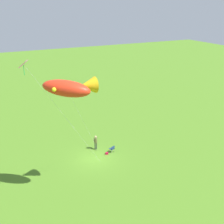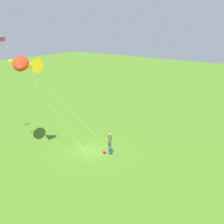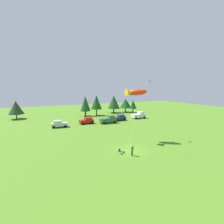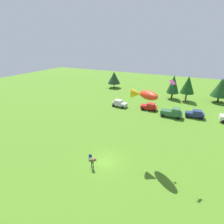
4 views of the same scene
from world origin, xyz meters
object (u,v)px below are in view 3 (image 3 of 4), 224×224
(car_navy_hatch, at_px, (120,118))
(truck_white_pickup, at_px, (139,115))
(truck_green_flatbed, at_px, (109,120))
(car_silver_compact, at_px, (59,124))
(car_red_sedan, at_px, (87,121))
(person_kite_flyer, at_px, (132,150))
(folding_chair, at_px, (120,151))
(kite_large_fish, at_px, (135,92))
(backpack_on_grass, at_px, (124,152))
(kite_diamond_rainbow, at_px, (149,85))

(car_navy_hatch, distance_m, truck_white_pickup, 7.87)
(truck_green_flatbed, xyz_separation_m, truck_white_pickup, (12.95, 2.53, 0.00))
(car_silver_compact, bearing_deg, car_red_sedan, -165.11)
(car_navy_hatch, relative_size, truck_white_pickup, 0.86)
(person_kite_flyer, height_order, car_navy_hatch, car_navy_hatch)
(folding_chair, bearing_deg, kite_large_fish, 109.10)
(folding_chair, distance_m, car_navy_hatch, 28.76)
(folding_chair, bearing_deg, truck_white_pickup, 118.10)
(car_silver_compact, xyz_separation_m, truck_white_pickup, (27.53, 1.59, 0.15))
(backpack_on_grass, xyz_separation_m, car_red_sedan, (1.75, 25.10, 0.84))
(truck_green_flatbed, bearing_deg, folding_chair, -110.53)
(truck_white_pickup, xyz_separation_m, kite_large_fish, (-15.20, -19.99, 8.86))
(car_silver_compact, height_order, kite_diamond_rainbow, kite_diamond_rainbow)
(truck_white_pickup, xyz_separation_m, kite_diamond_rainbow, (-12.02, -20.32, 10.41))
(person_kite_flyer, xyz_separation_m, car_silver_compact, (-7.20, 25.58, -0.07))
(folding_chair, xyz_separation_m, car_red_sedan, (2.53, 25.25, 0.46))
(car_red_sedan, bearing_deg, person_kite_flyer, -96.34)
(person_kite_flyer, relative_size, folding_chair, 2.12)
(folding_chair, xyz_separation_m, car_navy_hatch, (13.88, 25.19, 0.46))
(car_silver_compact, bearing_deg, kite_diamond_rainbow, 136.16)
(folding_chair, height_order, truck_white_pickup, truck_white_pickup)
(kite_diamond_rainbow, bearing_deg, car_silver_compact, 129.62)
(folding_chair, xyz_separation_m, truck_green_flatbed, (8.78, 23.09, 0.61))
(truck_white_pickup, bearing_deg, car_navy_hatch, -179.22)
(car_silver_compact, xyz_separation_m, kite_diamond_rainbow, (15.51, -18.74, 10.56))
(car_navy_hatch, xyz_separation_m, kite_large_fish, (-7.34, -19.57, 9.01))
(person_kite_flyer, xyz_separation_m, folding_chair, (-1.40, 1.55, -0.53))
(car_silver_compact, relative_size, car_navy_hatch, 1.00)
(car_red_sedan, bearing_deg, car_silver_compact, -175.57)
(car_navy_hatch, bearing_deg, truck_green_flatbed, -163.38)
(truck_white_pickup, bearing_deg, kite_large_fish, -129.54)
(kite_diamond_rainbow, bearing_deg, kite_large_fish, 174.09)
(backpack_on_grass, xyz_separation_m, car_navy_hatch, (13.09, 25.04, 0.84))
(backpack_on_grass, distance_m, kite_large_fish, 12.65)
(car_silver_compact, height_order, car_red_sedan, same)
(folding_chair, distance_m, truck_white_pickup, 33.60)
(car_red_sedan, relative_size, kite_large_fish, 0.40)
(truck_white_pickup, relative_size, kite_diamond_rainbow, 0.41)
(car_red_sedan, height_order, kite_large_fish, kite_large_fish)
(folding_chair, relative_size, kite_diamond_rainbow, 0.07)
(backpack_on_grass, distance_m, car_red_sedan, 25.17)
(car_silver_compact, relative_size, truck_green_flatbed, 0.87)
(folding_chair, height_order, car_silver_compact, car_silver_compact)
(kite_large_fish, bearing_deg, truck_green_flatbed, 82.67)
(person_kite_flyer, bearing_deg, kite_diamond_rainbow, 109.81)
(person_kite_flyer, bearing_deg, backpack_on_grass, -179.79)
(kite_large_fish, bearing_deg, folding_chair, -139.31)
(backpack_on_grass, height_order, kite_diamond_rainbow, kite_diamond_rainbow)
(car_red_sedan, bearing_deg, kite_large_fish, -82.40)
(folding_chair, relative_size, car_silver_compact, 0.19)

